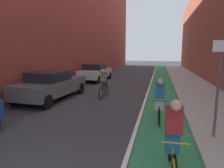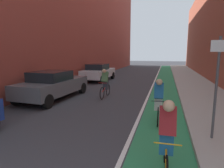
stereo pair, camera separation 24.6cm
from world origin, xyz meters
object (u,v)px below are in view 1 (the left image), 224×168
object	(u,v)px
cyclist_lead	(173,137)
cyclist_mid	(159,100)
parked_sedan_white	(95,72)
cyclist_trailing	(104,83)
parked_sedan_gray	(51,85)
street_sign_post	(219,79)

from	to	relation	value
cyclist_lead	cyclist_mid	xyz separation A→B (m)	(-0.28, 3.15, -0.01)
parked_sedan_white	cyclist_trailing	world-z (taller)	cyclist_trailing
parked_sedan_gray	cyclist_trailing	distance (m)	2.85
cyclist_mid	cyclist_trailing	bearing A→B (deg)	134.19
parked_sedan_white	cyclist_trailing	bearing A→B (deg)	-66.72
parked_sedan_gray	street_sign_post	bearing A→B (deg)	-24.94
cyclist_mid	cyclist_trailing	distance (m)	4.35
parked_sedan_white	cyclist_mid	bearing A→B (deg)	-58.46
parked_sedan_white	street_sign_post	size ratio (longest dim) A/B	1.56
cyclist_mid	cyclist_lead	bearing A→B (deg)	-84.87
cyclist_lead	parked_sedan_white	bearing A→B (deg)	115.65
street_sign_post	parked_sedan_gray	bearing A→B (deg)	155.06
parked_sedan_white	parked_sedan_gray	bearing A→B (deg)	-90.00
parked_sedan_gray	cyclist_trailing	xyz separation A→B (m)	(2.62, 1.11, 0.02)
parked_sedan_gray	street_sign_post	distance (m)	7.97
parked_sedan_white	cyclist_lead	world-z (taller)	cyclist_lead
cyclist_trailing	street_sign_post	distance (m)	6.44
parked_sedan_gray	cyclist_mid	distance (m)	5.99
cyclist_mid	street_sign_post	xyz separation A→B (m)	(1.52, -1.33, 0.97)
parked_sedan_white	cyclist_mid	distance (m)	10.80
parked_sedan_gray	cyclist_trailing	bearing A→B (deg)	23.02
cyclist_lead	cyclist_mid	bearing A→B (deg)	95.13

